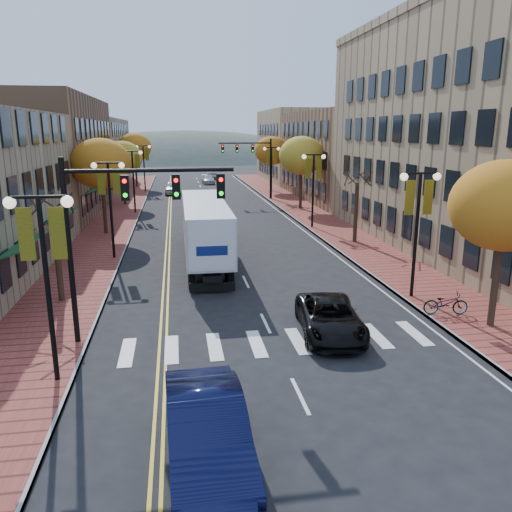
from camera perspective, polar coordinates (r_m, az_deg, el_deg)
name	(u,v)px	position (r m, az deg, el deg)	size (l,w,h in m)	color
ground	(286,366)	(17.61, 3.44, -12.47)	(200.00, 200.00, 0.00)	black
sidewalk_left	(118,216)	(48.80, -15.50, 4.43)	(4.00, 85.00, 0.15)	brown
sidewalk_right	(304,211)	(50.08, 5.49, 5.12)	(4.00, 85.00, 0.15)	brown
building_left_mid	(32,156)	(53.15, -24.23, 10.37)	(12.00, 24.00, 11.00)	brown
building_left_far	(80,153)	(77.60, -19.49, 11.05)	(12.00, 26.00, 9.50)	#9E8966
building_right_near	(505,136)	(38.31, 26.59, 12.13)	(15.00, 28.00, 15.00)	#997F5B
building_right_mid	(363,156)	(61.50, 12.10, 11.16)	(15.00, 24.00, 10.00)	brown
building_right_far	(313,146)	(82.38, 6.54, 12.41)	(15.00, 20.00, 11.00)	#9E8966
tree_left_a	(58,257)	(24.64, -21.72, -0.09)	(0.28, 0.28, 4.20)	#382619
tree_left_b	(101,164)	(39.81, -17.29, 10.02)	(4.48, 4.48, 7.21)	#382619
tree_left_c	(122,158)	(55.70, -15.03, 10.77)	(4.16, 4.16, 6.69)	#382619
tree_left_d	(135,147)	(73.60, -13.69, 11.99)	(4.61, 4.61, 7.42)	#382619
tree_right_a	(505,206)	(21.58, 26.54, 5.13)	(4.16, 4.16, 6.69)	#382619
tree_right_b	(356,213)	(36.07, 11.34, 4.89)	(0.28, 0.28, 4.20)	#382619
tree_right_c	(301,156)	(50.97, 5.21, 11.36)	(4.48, 4.48, 7.21)	#382619
tree_right_d	(271,151)	(66.59, 1.76, 11.92)	(4.35, 4.35, 7.00)	#382619
lamp_left_a	(44,254)	(16.27, -23.06, 0.25)	(1.96, 0.36, 6.05)	black
lamp_left_b	(110,191)	(31.81, -16.39, 7.10)	(1.96, 0.36, 6.05)	black
lamp_left_c	(133,169)	(49.65, -13.90, 9.60)	(1.96, 0.36, 6.05)	black
lamp_left_d	(144,159)	(67.57, -12.71, 10.77)	(1.96, 0.36, 6.05)	black
lamp_right_a	(418,211)	(24.29, 18.02, 4.96)	(1.96, 0.36, 6.05)	black
lamp_right_b	(313,176)	(41.02, 6.57, 9.04)	(1.96, 0.36, 6.05)	black
lamp_right_c	(271,163)	(58.51, 1.78, 10.63)	(1.96, 0.36, 6.05)	black
traffic_mast_near	(122,215)	(18.69, -15.08, 4.55)	(6.10, 0.35, 7.00)	black
traffic_mast_far	(254,157)	(58.13, -0.21, 11.23)	(6.10, 0.34, 7.00)	black
semi_truck	(204,224)	(31.31, -5.99, 3.64)	(2.52, 15.16, 3.79)	black
navy_sedan	(207,432)	(12.72, -5.64, -19.35)	(1.86, 5.33, 1.76)	black
black_suv	(330,317)	(20.11, 8.44, -6.95)	(2.32, 5.02, 1.40)	black
car_far_white	(173,187)	(65.05, -9.52, 7.73)	(1.94, 4.83, 1.64)	silver
car_far_silver	(208,180)	(77.15, -5.50, 8.69)	(1.75, 4.31, 1.25)	#B3B2BA
car_far_oncoming	(210,174)	(85.25, -5.28, 9.33)	(1.70, 4.87, 1.61)	#AEAEB6
bicycle	(446,303)	(23.09, 20.86, -5.07)	(0.66, 1.91, 1.00)	gray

